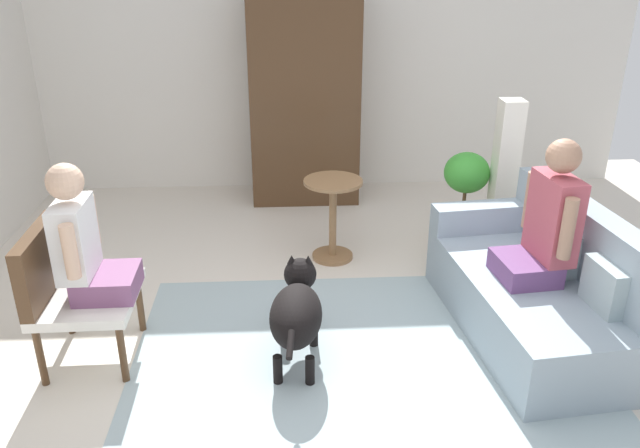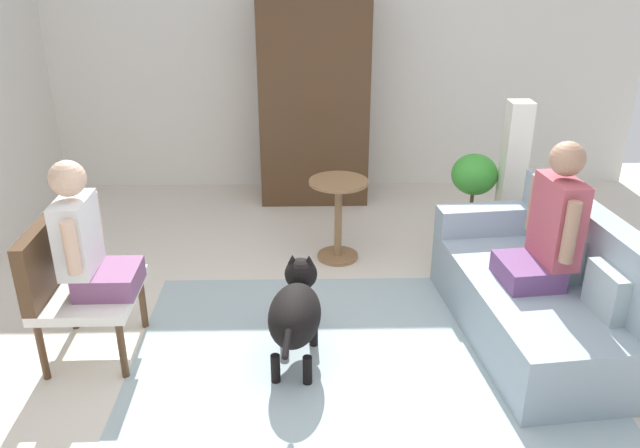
# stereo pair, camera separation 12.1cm
# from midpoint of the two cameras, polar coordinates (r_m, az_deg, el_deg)

# --- Properties ---
(ground_plane) EXTENTS (7.54, 7.54, 0.00)m
(ground_plane) POSITION_cam_midpoint_polar(r_m,az_deg,el_deg) (4.04, 3.68, -12.01)
(ground_plane) COLOR beige
(back_wall) EXTENTS (6.22, 0.12, 2.56)m
(back_wall) POSITION_cam_midpoint_polar(r_m,az_deg,el_deg) (6.56, 1.66, 14.33)
(back_wall) COLOR silver
(back_wall) RESTS_ON ground
(area_rug) EXTENTS (2.84, 2.21, 0.01)m
(area_rug) POSITION_cam_midpoint_polar(r_m,az_deg,el_deg) (3.98, 4.80, -12.59)
(area_rug) COLOR #9EB2B7
(area_rug) RESTS_ON ground
(couch) EXTENTS (1.02, 1.74, 0.86)m
(couch) POSITION_cam_midpoint_polar(r_m,az_deg,el_deg) (4.38, 20.02, -5.82)
(couch) COLOR #8EA0AD
(couch) RESTS_ON ground
(armchair) EXTENTS (0.57, 0.65, 0.86)m
(armchair) POSITION_cam_midpoint_polar(r_m,az_deg,el_deg) (4.10, -20.76, -4.71)
(armchair) COLOR #4C331E
(armchair) RESTS_ON ground
(person_on_couch) EXTENTS (0.45, 0.54, 0.90)m
(person_on_couch) POSITION_cam_midpoint_polar(r_m,az_deg,el_deg) (4.14, 20.69, -0.21)
(person_on_couch) COLOR #6B4277
(person_on_armchair) EXTENTS (0.43, 0.51, 0.82)m
(person_on_armchair) POSITION_cam_midpoint_polar(r_m,az_deg,el_deg) (3.94, -19.40, -1.36)
(person_on_armchair) COLOR #804E77
(round_end_table) EXTENTS (0.46, 0.46, 0.67)m
(round_end_table) POSITION_cam_midpoint_polar(r_m,az_deg,el_deg) (5.07, 2.33, 0.98)
(round_end_table) COLOR olive
(round_end_table) RESTS_ON ground
(dog) EXTENTS (0.37, 0.89, 0.57)m
(dog) POSITION_cam_midpoint_polar(r_m,az_deg,el_deg) (3.85, -1.28, -7.71)
(dog) COLOR black
(dog) RESTS_ON ground
(potted_plant) EXTENTS (0.37, 0.37, 0.80)m
(potted_plant) POSITION_cam_midpoint_polar(r_m,az_deg,el_deg) (5.45, 14.11, 2.72)
(potted_plant) COLOR #996047
(potted_plant) RESTS_ON ground
(column_lamp) EXTENTS (0.20, 0.20, 1.27)m
(column_lamp) POSITION_cam_midpoint_polar(r_m,az_deg,el_deg) (5.33, 17.39, 3.71)
(column_lamp) COLOR #4C4742
(column_lamp) RESTS_ON ground
(armoire_cabinet) EXTENTS (1.03, 0.56, 1.96)m
(armoire_cabinet) POSITION_cam_midpoint_polar(r_m,az_deg,el_deg) (6.21, 0.03, 10.99)
(armoire_cabinet) COLOR #4C331E
(armoire_cabinet) RESTS_ON ground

